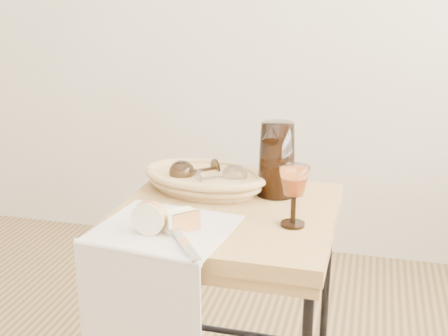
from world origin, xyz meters
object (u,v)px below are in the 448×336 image
(wine_goblet, at_px, (294,196))
(apple_half, at_px, (151,216))
(side_table, at_px, (226,329))
(goblet_lying_a, at_px, (197,171))
(goblet_lying_b, at_px, (219,178))
(pitcher, at_px, (277,159))
(bread_basket, at_px, (205,181))
(tea_towel, at_px, (164,229))
(table_knife, at_px, (179,233))

(wine_goblet, height_order, apple_half, wine_goblet)
(side_table, height_order, apple_half, apple_half)
(goblet_lying_a, xyz_separation_m, goblet_lying_b, (0.08, -0.03, -0.00))
(pitcher, bearing_deg, goblet_lying_b, -178.95)
(wine_goblet, bearing_deg, bread_basket, 145.56)
(tea_towel, xyz_separation_m, apple_half, (-0.02, -0.03, 0.04))
(bread_basket, relative_size, goblet_lying_b, 2.80)
(wine_goblet, relative_size, apple_half, 1.80)
(bread_basket, relative_size, goblet_lying_a, 2.62)
(goblet_lying_a, distance_m, table_knife, 0.36)
(side_table, height_order, table_knife, table_knife)
(tea_towel, bearing_deg, goblet_lying_a, 99.16)
(tea_towel, bearing_deg, side_table, 62.77)
(side_table, height_order, wine_goblet, wine_goblet)
(pitcher, relative_size, apple_half, 2.89)
(goblet_lying_b, bearing_deg, table_knife, -123.43)
(apple_half, bearing_deg, table_knife, -11.46)
(side_table, height_order, pitcher, pitcher)
(wine_goblet, bearing_deg, pitcher, 110.38)
(goblet_lying_a, bearing_deg, goblet_lying_b, 115.33)
(goblet_lying_b, xyz_separation_m, table_knife, (-0.01, -0.32, -0.03))
(side_table, distance_m, tea_towel, 0.41)
(goblet_lying_b, xyz_separation_m, apple_half, (-0.08, -0.31, -0.00))
(side_table, distance_m, table_knife, 0.43)
(tea_towel, bearing_deg, wine_goblet, 25.90)
(tea_towel, distance_m, apple_half, 0.06)
(tea_towel, bearing_deg, bread_basket, 93.70)
(goblet_lying_a, xyz_separation_m, table_knife, (0.06, -0.35, -0.03))
(pitcher, distance_m, table_knife, 0.40)
(goblet_lying_b, distance_m, table_knife, 0.32)
(goblet_lying_a, relative_size, apple_half, 1.46)
(goblet_lying_b, bearing_deg, bread_basket, 126.86)
(tea_towel, bearing_deg, table_knife, -33.83)
(side_table, distance_m, goblet_lying_a, 0.45)
(tea_towel, height_order, goblet_lying_a, goblet_lying_a)
(side_table, height_order, goblet_lying_a, goblet_lying_a)
(goblet_lying_b, height_order, pitcher, pitcher)
(bread_basket, xyz_separation_m, goblet_lying_a, (-0.03, 0.01, 0.02))
(pitcher, bearing_deg, bread_basket, 172.80)
(tea_towel, height_order, wine_goblet, wine_goblet)
(side_table, relative_size, apple_half, 8.45)
(apple_half, bearing_deg, wine_goblet, 21.83)
(wine_goblet, bearing_deg, goblet_lying_b, 143.32)
(side_table, bearing_deg, pitcher, 53.59)
(apple_half, bearing_deg, goblet_lying_b, 73.53)
(goblet_lying_a, bearing_deg, side_table, 89.70)
(table_knife, bearing_deg, bread_basket, 151.27)
(goblet_lying_a, height_order, apple_half, goblet_lying_a)
(bread_basket, bearing_deg, table_knife, -73.02)
(goblet_lying_a, relative_size, pitcher, 0.50)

